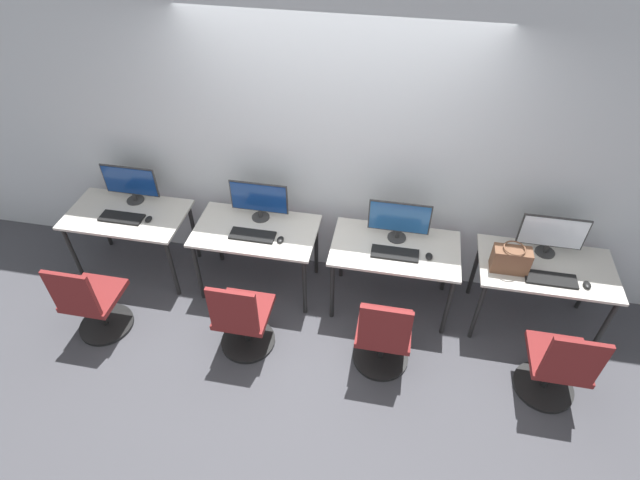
{
  "coord_description": "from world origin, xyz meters",
  "views": [
    {
      "loc": [
        0.59,
        -2.95,
        3.65
      ],
      "look_at": [
        0.0,
        0.13,
        0.86
      ],
      "focal_mm": 28.0,
      "sensor_mm": 36.0,
      "label": 1
    }
  ],
  "objects_px": {
    "monitor_left": "(259,199)",
    "mouse_far_left": "(148,219)",
    "office_chair_far_left": "(93,304)",
    "office_chair_left": "(243,321)",
    "mouse_left": "(280,240)",
    "mouse_far_right": "(587,285)",
    "keyboard_right": "(395,254)",
    "keyboard_far_left": "(122,218)",
    "keyboard_far_right": "(551,279)",
    "office_chair_right": "(383,338)",
    "handbag": "(511,259)",
    "mouse_right": "(429,256)",
    "monitor_far_right": "(552,234)",
    "office_chair_far_right": "(557,368)",
    "monitor_far_left": "(130,183)",
    "keyboard_left": "(252,235)",
    "monitor_right": "(399,219)"
  },
  "relations": [
    {
      "from": "mouse_left",
      "to": "mouse_right",
      "type": "height_order",
      "value": "same"
    },
    {
      "from": "mouse_left",
      "to": "handbag",
      "type": "distance_m",
      "value": 1.94
    },
    {
      "from": "keyboard_far_left",
      "to": "handbag",
      "type": "xyz_separation_m",
      "value": [
        3.47,
        -0.02,
        0.11
      ]
    },
    {
      "from": "keyboard_far_left",
      "to": "keyboard_left",
      "type": "distance_m",
      "value": 1.27
    },
    {
      "from": "mouse_left",
      "to": "office_chair_right",
      "type": "height_order",
      "value": "office_chair_right"
    },
    {
      "from": "mouse_left",
      "to": "keyboard_right",
      "type": "height_order",
      "value": "mouse_left"
    },
    {
      "from": "mouse_right",
      "to": "keyboard_far_right",
      "type": "bearing_deg",
      "value": -4.53
    },
    {
      "from": "mouse_right",
      "to": "mouse_far_right",
      "type": "height_order",
      "value": "same"
    },
    {
      "from": "monitor_left",
      "to": "mouse_far_right",
      "type": "height_order",
      "value": "monitor_left"
    },
    {
      "from": "monitor_left",
      "to": "monitor_far_right",
      "type": "xyz_separation_m",
      "value": [
        2.54,
        -0.01,
        0.0
      ]
    },
    {
      "from": "keyboard_far_left",
      "to": "mouse_left",
      "type": "relative_size",
      "value": 4.54
    },
    {
      "from": "monitor_left",
      "to": "mouse_far_left",
      "type": "bearing_deg",
      "value": -166.69
    },
    {
      "from": "keyboard_left",
      "to": "mouse_left",
      "type": "xyz_separation_m",
      "value": [
        0.26,
        -0.02,
        0.01
      ]
    },
    {
      "from": "monitor_far_left",
      "to": "handbag",
      "type": "height_order",
      "value": "monitor_far_left"
    },
    {
      "from": "keyboard_far_left",
      "to": "keyboard_left",
      "type": "bearing_deg",
      "value": -0.58
    },
    {
      "from": "office_chair_far_left",
      "to": "mouse_right",
      "type": "height_order",
      "value": "office_chair_far_left"
    },
    {
      "from": "keyboard_right",
      "to": "office_chair_far_right",
      "type": "relative_size",
      "value": 0.47
    },
    {
      "from": "monitor_left",
      "to": "monitor_right",
      "type": "xyz_separation_m",
      "value": [
        1.27,
        -0.05,
        0.0
      ]
    },
    {
      "from": "monitor_far_left",
      "to": "keyboard_far_right",
      "type": "distance_m",
      "value": 3.83
    },
    {
      "from": "keyboard_left",
      "to": "keyboard_far_right",
      "type": "bearing_deg",
      "value": -1.5
    },
    {
      "from": "mouse_left",
      "to": "mouse_far_right",
      "type": "xyz_separation_m",
      "value": [
        2.55,
        -0.07,
        0.0
      ]
    },
    {
      "from": "monitor_left",
      "to": "handbag",
      "type": "relative_size",
      "value": 1.79
    },
    {
      "from": "keyboard_far_left",
      "to": "mouse_far_right",
      "type": "height_order",
      "value": "mouse_far_right"
    },
    {
      "from": "office_chair_left",
      "to": "keyboard_far_right",
      "type": "relative_size",
      "value": 2.15
    },
    {
      "from": "monitor_left",
      "to": "keyboard_far_right",
      "type": "xyz_separation_m",
      "value": [
        2.54,
        -0.34,
        -0.2
      ]
    },
    {
      "from": "keyboard_far_left",
      "to": "mouse_right",
      "type": "bearing_deg",
      "value": -0.03
    },
    {
      "from": "keyboard_right",
      "to": "office_chair_right",
      "type": "bearing_deg",
      "value": -91.09
    },
    {
      "from": "mouse_far_right",
      "to": "monitor_far_right",
      "type": "bearing_deg",
      "value": 127.72
    },
    {
      "from": "office_chair_right",
      "to": "handbag",
      "type": "distance_m",
      "value": 1.23
    },
    {
      "from": "monitor_far_right",
      "to": "office_chair_right",
      "type": "bearing_deg",
      "value": -145.24
    },
    {
      "from": "office_chair_right",
      "to": "handbag",
      "type": "relative_size",
      "value": 2.92
    },
    {
      "from": "mouse_right",
      "to": "monitor_far_right",
      "type": "relative_size",
      "value": 0.17
    },
    {
      "from": "office_chair_far_left",
      "to": "office_chair_left",
      "type": "height_order",
      "value": "same"
    },
    {
      "from": "keyboard_far_left",
      "to": "monitor_left",
      "type": "bearing_deg",
      "value": 11.49
    },
    {
      "from": "mouse_left",
      "to": "keyboard_right",
      "type": "distance_m",
      "value": 1.01
    },
    {
      "from": "keyboard_right",
      "to": "office_chair_far_right",
      "type": "xyz_separation_m",
      "value": [
        1.34,
        -0.66,
        -0.37
      ]
    },
    {
      "from": "office_chair_left",
      "to": "office_chair_right",
      "type": "xyz_separation_m",
      "value": [
        1.18,
        0.05,
        0.0
      ]
    },
    {
      "from": "monitor_right",
      "to": "monitor_far_right",
      "type": "relative_size",
      "value": 1.0
    },
    {
      "from": "mouse_far_left",
      "to": "mouse_left",
      "type": "xyz_separation_m",
      "value": [
        1.27,
        -0.05,
        0.0
      ]
    },
    {
      "from": "keyboard_far_left",
      "to": "keyboard_far_right",
      "type": "distance_m",
      "value": 3.81
    },
    {
      "from": "office_chair_right",
      "to": "monitor_far_left",
      "type": "bearing_deg",
      "value": 160.01
    },
    {
      "from": "office_chair_right",
      "to": "mouse_far_right",
      "type": "distance_m",
      "value": 1.69
    },
    {
      "from": "monitor_right",
      "to": "keyboard_far_right",
      "type": "height_order",
      "value": "monitor_right"
    },
    {
      "from": "monitor_left",
      "to": "mouse_right",
      "type": "relative_size",
      "value": 5.96
    },
    {
      "from": "monitor_far_left",
      "to": "keyboard_left",
      "type": "relative_size",
      "value": 1.31
    },
    {
      "from": "keyboard_right",
      "to": "handbag",
      "type": "relative_size",
      "value": 1.36
    },
    {
      "from": "monitor_far_right",
      "to": "handbag",
      "type": "height_order",
      "value": "monitor_far_right"
    },
    {
      "from": "mouse_far_left",
      "to": "monitor_far_right",
      "type": "bearing_deg",
      "value": 3.75
    },
    {
      "from": "monitor_left",
      "to": "mouse_right",
      "type": "xyz_separation_m",
      "value": [
        1.56,
        -0.26,
        -0.19
      ]
    },
    {
      "from": "office_chair_far_left",
      "to": "keyboard_right",
      "type": "xyz_separation_m",
      "value": [
        2.53,
        0.74,
        0.37
      ]
    }
  ]
}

